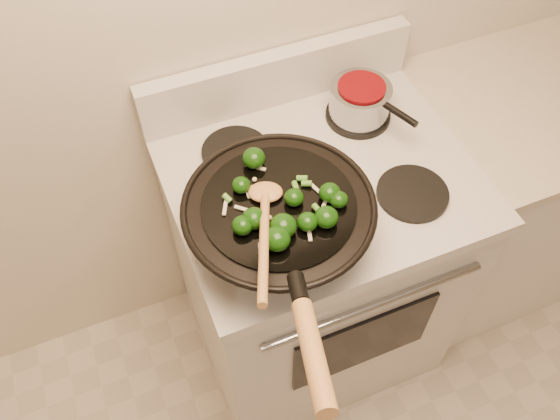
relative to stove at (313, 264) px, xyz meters
name	(u,v)px	position (x,y,z in m)	size (l,w,h in m)	color
stove	(313,264)	(0.00, 0.00, 0.00)	(0.78, 0.67, 1.08)	silver
counter_unit	(510,189)	(0.78, 0.03, -0.01)	(0.79, 0.62, 0.91)	white
wok	(279,221)	(-0.18, -0.16, 0.54)	(0.43, 0.71, 0.26)	black
stirfry	(284,209)	(-0.18, -0.18, 0.61)	(0.26, 0.28, 0.05)	#0F3508
wooden_spoon	(265,220)	(-0.23, -0.20, 0.62)	(0.18, 0.34, 0.09)	#B58047
saucepan	(360,100)	(0.18, 0.15, 0.51)	(0.17, 0.26, 0.10)	#96989E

